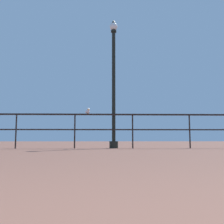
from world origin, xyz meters
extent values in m
cube|color=black|center=(0.00, 8.12, 1.06)|extent=(23.65, 0.05, 0.05)
cube|color=black|center=(0.00, 8.12, 0.58)|extent=(23.65, 0.04, 0.04)
cylinder|color=black|center=(-2.73, 8.12, 0.53)|extent=(0.04, 0.04, 1.06)
cylinder|color=black|center=(-0.91, 8.12, 0.53)|extent=(0.04, 0.04, 1.06)
cylinder|color=black|center=(0.91, 8.12, 0.53)|extent=(0.04, 0.04, 1.06)
cylinder|color=black|center=(2.73, 8.12, 0.53)|extent=(0.04, 0.04, 1.06)
cylinder|color=black|center=(0.32, 8.27, 0.11)|extent=(0.28, 0.28, 0.22)
cylinder|color=black|center=(0.32, 8.27, 2.04)|extent=(0.12, 0.12, 3.63)
cylinder|color=black|center=(0.32, 8.27, 3.88)|extent=(0.19, 0.19, 0.06)
sphere|color=white|center=(0.32, 8.27, 4.05)|extent=(0.27, 0.27, 0.27)
cone|color=black|center=(0.32, 8.27, 4.23)|extent=(0.14, 0.14, 0.10)
ellipsoid|color=silver|center=(-0.51, 8.12, 1.15)|extent=(0.19, 0.26, 0.13)
ellipsoid|color=gray|center=(-0.51, 8.12, 1.17)|extent=(0.15, 0.23, 0.04)
sphere|color=silver|center=(-0.49, 8.02, 1.21)|extent=(0.10, 0.10, 0.10)
cone|color=yellow|center=(-0.47, 7.95, 1.21)|extent=(0.05, 0.06, 0.04)
cube|color=gray|center=(-0.55, 8.24, 1.16)|extent=(0.08, 0.09, 0.02)
camera|label=1|loc=(0.01, 0.29, 0.30)|focal=39.85mm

